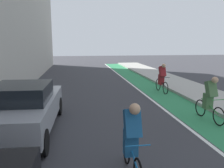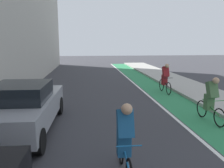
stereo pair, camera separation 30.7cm
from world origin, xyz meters
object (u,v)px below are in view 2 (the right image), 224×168
Objects in this scene: cyclist_far at (165,78)px; cyclist_mid at (125,139)px; parked_sedan_silver at (23,107)px; cyclist_trailing at (211,99)px.

cyclist_mid is at bearing -114.70° from cyclist_far.
parked_sedan_silver is 6.22m from cyclist_trailing.
cyclist_mid reaches higher than cyclist_trailing.
cyclist_trailing is 4.76m from cyclist_far.
cyclist_far reaches higher than parked_sedan_silver.
cyclist_trailing is at bearing -90.44° from cyclist_far.
cyclist_mid is 4.59m from cyclist_trailing.
parked_sedan_silver is 2.57× the size of cyclist_far.
cyclist_trailing is at bearing 40.07° from cyclist_mid.
parked_sedan_silver is at bearing -141.76° from cyclist_far.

